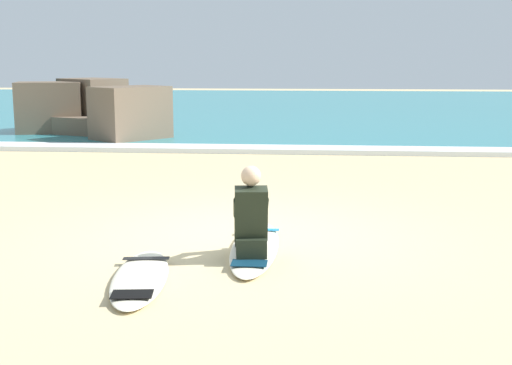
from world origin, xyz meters
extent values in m
plane|color=#CCB584|center=(0.00, 0.00, 0.00)|extent=(80.00, 80.00, 0.00)
cube|color=teal|center=(0.00, 21.29, 0.05)|extent=(80.00, 28.00, 0.10)
cube|color=white|center=(0.00, 7.59, 0.06)|extent=(80.00, 0.90, 0.11)
ellipsoid|color=#EFE5C6|center=(0.19, -0.59, 0.04)|extent=(0.54, 2.32, 0.07)
cube|color=#1E7FB7|center=(0.19, 0.06, 0.07)|extent=(0.48, 0.10, 0.01)
cube|color=#0A2C40|center=(0.20, -1.33, 0.07)|extent=(0.37, 0.24, 0.01)
cube|color=black|center=(0.20, -1.09, 0.18)|extent=(0.35, 0.30, 0.20)
cylinder|color=black|center=(0.07, -0.92, 0.33)|extent=(0.20, 0.42, 0.43)
cylinder|color=black|center=(0.03, -0.71, 0.30)|extent=(0.15, 0.27, 0.42)
cube|color=black|center=(0.02, -0.65, 0.10)|extent=(0.13, 0.23, 0.05)
cylinder|color=black|center=(0.27, -0.89, 0.33)|extent=(0.20, 0.42, 0.43)
cylinder|color=black|center=(0.26, -0.69, 0.30)|extent=(0.15, 0.27, 0.42)
cube|color=black|center=(0.26, -0.62, 0.10)|extent=(0.13, 0.23, 0.05)
cube|color=black|center=(0.19, -1.05, 0.53)|extent=(0.37, 0.33, 0.57)
sphere|color=beige|center=(0.19, -1.02, 0.92)|extent=(0.21, 0.21, 0.21)
cylinder|color=black|center=(0.03, -0.92, 0.55)|extent=(0.14, 0.40, 0.31)
cylinder|color=black|center=(0.31, -0.88, 0.55)|extent=(0.14, 0.40, 0.31)
ellipsoid|color=#EFE5C6|center=(-0.82, -1.76, 0.04)|extent=(0.76, 1.88, 0.07)
cube|color=black|center=(-0.88, -1.25, 0.07)|extent=(0.49, 0.16, 0.01)
cube|color=black|center=(-0.74, -2.34, 0.07)|extent=(0.39, 0.29, 0.01)
cube|color=brown|center=(-5.34, 10.03, 0.28)|extent=(1.71, 1.55, 0.57)
cube|color=brown|center=(-5.46, 11.03, 0.77)|extent=(2.12, 2.04, 1.55)
cube|color=brown|center=(-4.39, 10.78, 0.32)|extent=(1.38, 1.54, 0.63)
cube|color=brown|center=(-6.43, 10.30, 0.74)|extent=(1.96, 1.53, 1.47)
cube|color=brown|center=(-3.83, 9.03, 0.71)|extent=(2.05, 2.14, 1.41)
camera|label=1|loc=(0.86, -7.99, 2.12)|focal=48.24mm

